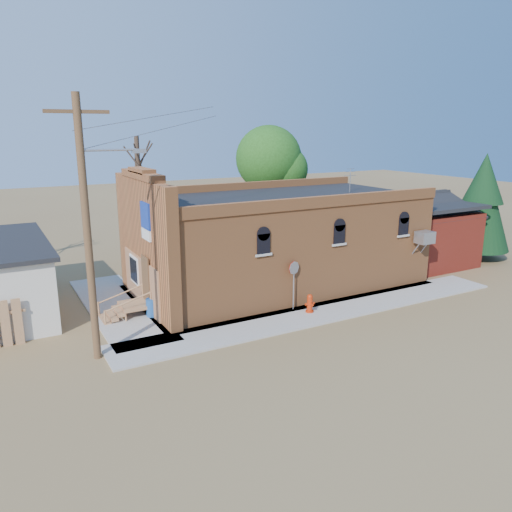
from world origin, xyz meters
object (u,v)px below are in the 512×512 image
utility_pole (88,225)px  brick_bar (274,241)px  fire_hydrant (310,303)px  trash_barrel (152,307)px  stop_sign (294,273)px

utility_pole → brick_bar: bearing=23.7°
fire_hydrant → trash_barrel: (-6.18, 2.89, -0.02)m
brick_bar → utility_pole: bearing=-156.3°
stop_sign → trash_barrel: size_ratio=2.84×
utility_pole → fire_hydrant: size_ratio=10.99×
brick_bar → stop_sign: bearing=-108.0°
stop_sign → trash_barrel: 6.30m
utility_pole → stop_sign: bearing=4.0°
fire_hydrant → stop_sign: size_ratio=0.37×
fire_hydrant → stop_sign: stop_sign is taller
trash_barrel → brick_bar: bearing=11.9°
brick_bar → stop_sign: 3.92m
brick_bar → stop_sign: size_ratio=7.43×
trash_barrel → fire_hydrant: bearing=-25.1°
utility_pole → trash_barrel: bearing=44.9°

